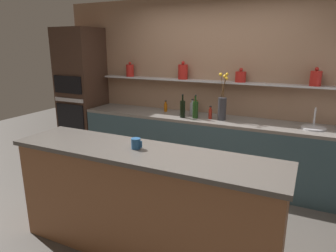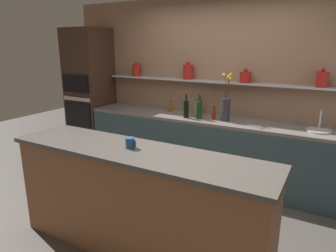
{
  "view_description": "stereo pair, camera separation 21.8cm",
  "coord_description": "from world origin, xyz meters",
  "views": [
    {
      "loc": [
        1.28,
        -2.72,
        1.91
      ],
      "look_at": [
        -0.18,
        0.32,
        1.0
      ],
      "focal_mm": 32.0,
      "sensor_mm": 36.0,
      "label": 1
    },
    {
      "loc": [
        1.48,
        -2.62,
        1.91
      ],
      "look_at": [
        -0.18,
        0.32,
        1.0
      ],
      "focal_mm": 32.0,
      "sensor_mm": 36.0,
      "label": 2
    }
  ],
  "objects": [
    {
      "name": "ground_plane",
      "position": [
        0.0,
        0.0,
        0.0
      ],
      "size": [
        12.0,
        12.0,
        0.0
      ],
      "primitive_type": "plane",
      "color": "#4C4742"
    },
    {
      "name": "back_wall_unit",
      "position": [
        -0.0,
        1.6,
        1.3
      ],
      "size": [
        5.2,
        0.28,
        2.6
      ],
      "color": "#937056",
      "rests_on": "ground_plane"
    },
    {
      "name": "back_counter_unit",
      "position": [
        -0.05,
        1.24,
        0.46
      ],
      "size": [
        3.73,
        0.62,
        0.92
      ],
      "color": "#334C56",
      "rests_on": "ground_plane"
    },
    {
      "name": "island_counter",
      "position": [
        0.0,
        -0.6,
        0.51
      ],
      "size": [
        2.51,
        0.61,
        1.02
      ],
      "color": "#99603D",
      "rests_on": "ground_plane"
    },
    {
      "name": "oven_tower",
      "position": [
        -2.27,
        1.24,
        1.1
      ],
      "size": [
        0.66,
        0.64,
        2.19
      ],
      "color": "#3D281E",
      "rests_on": "ground_plane"
    },
    {
      "name": "flower_vase",
      "position": [
        0.21,
        1.2,
        1.11
      ],
      "size": [
        0.11,
        0.16,
        0.64
      ],
      "color": "#2D2D33",
      "rests_on": "back_counter_unit"
    },
    {
      "name": "sink_fixture",
      "position": [
        1.35,
        1.25,
        0.94
      ],
      "size": [
        0.29,
        0.29,
        0.25
      ],
      "color": "#B7B7BC",
      "rests_on": "back_counter_unit"
    },
    {
      "name": "bottle_sauce_0",
      "position": [
        -0.72,
        1.34,
        0.99
      ],
      "size": [
        0.05,
        0.05,
        0.17
      ],
      "color": "#9E4C0A",
      "rests_on": "back_counter_unit"
    },
    {
      "name": "bottle_wine_1",
      "position": [
        -0.15,
        1.14,
        1.04
      ],
      "size": [
        0.08,
        0.08,
        0.33
      ],
      "color": "#193814",
      "rests_on": "back_counter_unit"
    },
    {
      "name": "bottle_spirit_2",
      "position": [
        -0.26,
        1.42,
        1.03
      ],
      "size": [
        0.07,
        0.07,
        0.26
      ],
      "color": "#4C2D0C",
      "rests_on": "back_counter_unit"
    },
    {
      "name": "bottle_sauce_3",
      "position": [
        0.05,
        1.19,
        1.0
      ],
      "size": [
        0.05,
        0.05,
        0.18
      ],
      "color": "maroon",
      "rests_on": "back_counter_unit"
    },
    {
      "name": "bottle_wine_4",
      "position": [
        -0.33,
        1.1,
        1.05
      ],
      "size": [
        0.07,
        0.07,
        0.33
      ],
      "color": "black",
      "rests_on": "back_counter_unit"
    },
    {
      "name": "bottle_spirit_5",
      "position": [
        -0.27,
        1.31,
        1.02
      ],
      "size": [
        0.08,
        0.08,
        0.24
      ],
      "color": "gray",
      "rests_on": "back_counter_unit"
    },
    {
      "name": "coffee_mug",
      "position": [
        -0.07,
        -0.57,
        1.07
      ],
      "size": [
        0.1,
        0.08,
        0.09
      ],
      "color": "#235184",
      "rests_on": "island_counter"
    }
  ]
}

